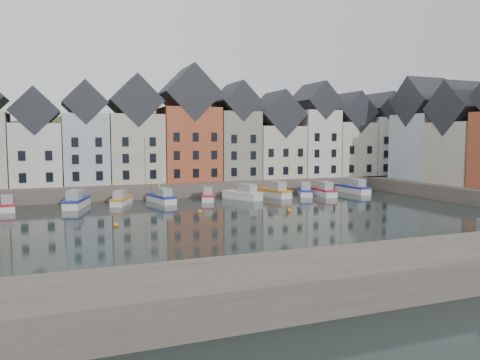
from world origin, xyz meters
TOP-DOWN VIEW (x-y plane):
  - ground at (0.00, 0.00)m, footprint 260.00×260.00m
  - far_quay at (0.00, 30.00)m, footprint 90.00×16.00m
  - near_wall at (-10.00, -22.00)m, footprint 50.00×6.00m
  - hillside at (0.02, 56.00)m, footprint 153.60×70.40m
  - far_terrace at (3.21, 28.00)m, footprint 72.37×8.16m
  - right_terrace at (36.00, 8.07)m, footprint 8.30×24.25m
  - mooring_buoys at (-4.00, 5.33)m, footprint 20.50×5.50m
  - boat_a at (-24.99, 18.20)m, footprint 2.26×5.54m
  - boat_b at (-17.16, 17.81)m, footprint 3.77×6.70m
  - boat_c at (-11.63, 18.26)m, footprint 3.60×5.65m
  - boat_d at (-6.39, 17.98)m, footprint 3.18×6.14m
  - boat_e at (0.16, 18.19)m, footprint 3.25×5.62m
  - boat_f at (5.11, 17.47)m, footprint 4.43×6.57m
  - boat_g at (10.21, 18.37)m, footprint 3.62×7.03m
  - boat_h at (15.37, 18.12)m, footprint 4.03×6.08m
  - boat_i at (17.79, 16.87)m, footprint 2.48×6.30m
  - boat_j at (24.02, 18.14)m, footprint 2.55×6.78m

SIDE VIEW (x-z plane):
  - hillside at x=0.02m, z-range -49.96..14.04m
  - ground at x=0.00m, z-range 0.00..0.00m
  - mooring_buoys at x=-4.00m, z-range -0.10..0.40m
  - boat_e at x=0.16m, z-range -0.42..1.65m
  - boat_a at x=-24.99m, z-range -0.42..1.65m
  - boat_c at x=-11.63m, z-range -0.42..1.66m
  - boat_h at x=15.37m, z-range -0.45..1.79m
  - boat_i at x=17.79m, z-range -0.48..1.88m
  - boat_f at x=5.11m, z-range -0.49..1.94m
  - boat_d at x=-6.39m, z-range -4.89..6.34m
  - boat_b at x=-17.16m, z-range -0.50..1.96m
  - boat_j at x=24.02m, z-range -0.52..2.03m
  - boat_g at x=10.21m, z-range -0.52..2.06m
  - far_quay at x=0.00m, z-range 0.00..2.00m
  - near_wall at x=-10.00m, z-range 0.00..2.00m
  - far_terrace at x=3.21m, z-range -0.01..17.76m
  - right_terrace at x=36.00m, z-range 0.73..17.10m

